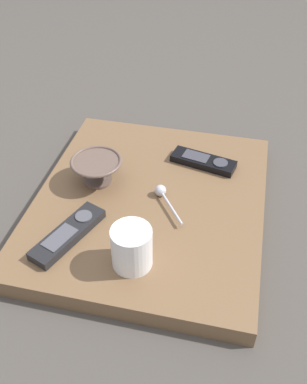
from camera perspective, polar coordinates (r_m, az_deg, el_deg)
ground_plane at (r=1.09m, az=-0.47°, el=-2.58°), size 6.00×6.00×0.00m
table at (r=1.07m, az=-0.48°, el=-1.71°), size 0.54×0.62×0.04m
cereal_bowl at (r=1.09m, az=-7.34°, el=2.93°), size 0.13×0.13×0.07m
coffee_mug at (r=0.88m, az=-2.84°, el=-7.21°), size 0.08×0.08×0.09m
teaspoon at (r=1.05m, az=1.12°, el=-0.15°), size 0.09×0.12×0.03m
tv_remote_near at (r=1.16m, az=6.50°, el=4.00°), size 0.18×0.09×0.02m
tv_remote_far at (r=0.98m, az=-11.01°, el=-5.34°), size 0.12×0.20×0.02m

